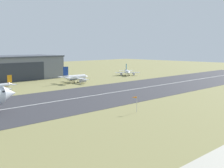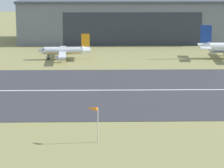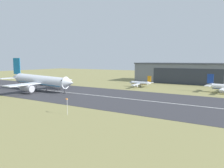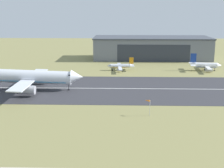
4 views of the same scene
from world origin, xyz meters
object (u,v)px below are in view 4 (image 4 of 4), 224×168
airplane_landing (27,77)px  airplane_parked_west (205,65)px  airplane_parked_east (121,66)px  windsock_pole (148,102)px

airplane_landing → airplane_parked_west: size_ratio=2.24×
airplane_parked_east → windsock_pole: size_ratio=4.37×
airplane_landing → windsock_pole: airplane_landing is taller
airplane_landing → airplane_parked_east: airplane_landing is taller
airplane_landing → windsock_pole: 60.08m
airplane_parked_east → airplane_landing: bearing=-131.0°
airplane_parked_west → windsock_pole: size_ratio=4.14×
airplane_parked_west → windsock_pole: bearing=-116.6°
airplane_parked_west → airplane_parked_east: (-49.77, -0.61, -0.56)m
airplane_landing → airplane_parked_west: airplane_landing is taller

